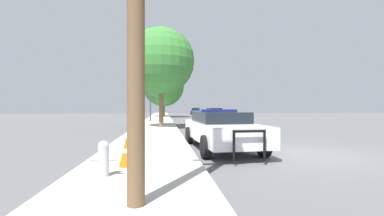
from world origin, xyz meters
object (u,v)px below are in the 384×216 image
object	(u,v)px
car_background_oncoming	(214,113)
traffic_cone	(126,152)
fire_hydrant	(104,157)
car_background_distant	(195,111)
tree_sidewalk_near	(161,61)
tree_sidewalk_far	(164,86)
police_car	(221,129)
traffic_light	(164,85)

from	to	relation	value
car_background_oncoming	traffic_cone	xyz separation A→B (m)	(-7.28, -25.51, -0.26)
fire_hydrant	traffic_cone	size ratio (longest dim) A/B	1.05
car_background_distant	tree_sidewalk_near	xyz separation A→B (m)	(-6.75, -34.19, 4.09)
tree_sidewalk_far	traffic_cone	bearing A→B (deg)	-91.64
police_car	traffic_cone	size ratio (longest dim) A/B	7.64
tree_sidewalk_near	traffic_cone	size ratio (longest dim) A/B	10.16
police_car	car_background_oncoming	distance (m)	22.92
police_car	car_background_oncoming	bearing A→B (deg)	-104.12
tree_sidewalk_far	traffic_cone	world-z (taller)	tree_sidewalk_far
traffic_light	car_background_oncoming	distance (m)	9.14
car_background_oncoming	tree_sidewalk_near	xyz separation A→B (m)	(-6.54, -13.35, 4.08)
car_background_distant	tree_sidewalk_far	size ratio (longest dim) A/B	0.62
fire_hydrant	car_background_distant	bearing A→B (deg)	80.59
fire_hydrant	tree_sidewalk_far	bearing A→B (deg)	87.82
traffic_cone	traffic_light	bearing A→B (deg)	87.15
police_car	traffic_light	bearing A→B (deg)	-86.43
tree_sidewalk_far	tree_sidewalk_near	size ratio (longest dim) A/B	1.08
car_background_oncoming	tree_sidewalk_near	world-z (taller)	tree_sidewalk_near
fire_hydrant	car_background_distant	size ratio (longest dim) A/B	0.15
traffic_light	tree_sidewalk_near	xyz separation A→B (m)	(-0.24, -7.43, 1.11)
tree_sidewalk_near	traffic_cone	bearing A→B (deg)	-93.46
tree_sidewalk_near	police_car	bearing A→B (deg)	-76.30
car_background_oncoming	traffic_cone	world-z (taller)	car_background_oncoming
car_background_oncoming	traffic_cone	size ratio (longest dim) A/B	5.92
car_background_distant	tree_sidewalk_far	xyz separation A→B (m)	(-6.56, -14.12, 3.94)
tree_sidewalk_near	traffic_cone	xyz separation A→B (m)	(-0.74, -12.17, -4.34)
traffic_light	tree_sidewalk_far	distance (m)	12.67
police_car	car_background_oncoming	xyz separation A→B (m)	(4.31, 22.52, -0.01)
police_car	tree_sidewalk_far	distance (m)	29.57
police_car	traffic_light	xyz separation A→B (m)	(-1.99, 16.60, 2.95)
fire_hydrant	car_background_oncoming	world-z (taller)	car_background_oncoming
car_background_distant	car_background_oncoming	world-z (taller)	car_background_oncoming
police_car	traffic_light	world-z (taller)	traffic_light
traffic_light	tree_sidewalk_far	world-z (taller)	tree_sidewalk_far
fire_hydrant	traffic_light	xyz separation A→B (m)	(1.31, 20.42, 3.19)
fire_hydrant	car_background_oncoming	bearing A→B (deg)	73.88
tree_sidewalk_far	tree_sidewalk_near	xyz separation A→B (m)	(-0.19, -20.07, 0.14)
fire_hydrant	traffic_light	world-z (taller)	traffic_light
police_car	fire_hydrant	size ratio (longest dim) A/B	7.30
tree_sidewalk_far	traffic_cone	size ratio (longest dim) A/B	10.92
fire_hydrant	car_background_oncoming	xyz separation A→B (m)	(7.61, 26.33, 0.22)
car_background_oncoming	traffic_cone	bearing A→B (deg)	71.18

